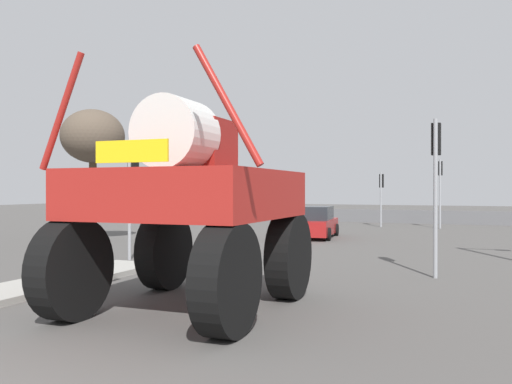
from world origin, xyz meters
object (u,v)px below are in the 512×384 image
at_px(traffic_signal_near_left, 132,175).
at_px(traffic_signal_far_right, 440,178).
at_px(traffic_signal_near_right, 436,162).
at_px(sedan_ahead, 315,223).
at_px(oversize_sprayer, 189,206).
at_px(traffic_signal_far_left, 381,187).
at_px(bare_tree_left, 93,138).

distance_m(traffic_signal_near_left, traffic_signal_far_right, 20.60).
distance_m(traffic_signal_near_left, traffic_signal_near_right, 9.59).
bearing_deg(traffic_signal_far_right, sedan_ahead, -120.86).
distance_m(oversize_sprayer, traffic_signal_near_right, 7.18).
height_order(traffic_signal_near_left, traffic_signal_far_left, traffic_signal_near_left).
xyz_separation_m(oversize_sprayer, traffic_signal_near_right, (4.21, 5.72, 1.04)).
relative_size(oversize_sprayer, traffic_signal_far_right, 1.23).
bearing_deg(traffic_signal_far_right, traffic_signal_far_left, 179.81).
bearing_deg(sedan_ahead, oversize_sprayer, -179.09).
xyz_separation_m(oversize_sprayer, traffic_signal_far_right, (3.33, 24.40, 0.98)).
distance_m(oversize_sprayer, bare_tree_left, 14.60).
xyz_separation_m(traffic_signal_near_right, traffic_signal_far_right, (-0.88, 18.68, -0.05)).
bearing_deg(traffic_signal_far_right, traffic_signal_near_right, -87.30).
xyz_separation_m(sedan_ahead, bare_tree_left, (-8.49, -5.73, 3.90)).
height_order(traffic_signal_far_left, bare_tree_left, bare_tree_left).
xyz_separation_m(traffic_signal_near_left, traffic_signal_far_right, (8.71, 18.67, 0.18)).
distance_m(sedan_ahead, traffic_signal_far_left, 9.13).
bearing_deg(traffic_signal_far_left, sedan_ahead, -101.45).
bearing_deg(oversize_sprayer, sedan_ahead, 6.07).
distance_m(traffic_signal_far_right, bare_tree_left, 20.04).
height_order(traffic_signal_near_left, traffic_signal_near_right, traffic_signal_near_right).
relative_size(traffic_signal_near_right, bare_tree_left, 0.71).
distance_m(traffic_signal_near_left, bare_tree_left, 6.78).
relative_size(traffic_signal_near_left, traffic_signal_far_right, 0.94).
height_order(oversize_sprayer, sedan_ahead, oversize_sprayer).
bearing_deg(traffic_signal_near_right, traffic_signal_far_right, 92.70).
distance_m(sedan_ahead, traffic_signal_near_left, 10.70).
bearing_deg(sedan_ahead, traffic_signal_near_right, -154.33).
relative_size(traffic_signal_near_left, bare_tree_left, 0.66).
xyz_separation_m(traffic_signal_far_left, bare_tree_left, (-10.27, -14.51, 2.15)).
xyz_separation_m(traffic_signal_near_right, traffic_signal_far_left, (-4.35, 18.69, -0.59)).
bearing_deg(traffic_signal_far_right, traffic_signal_near_left, -115.00).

